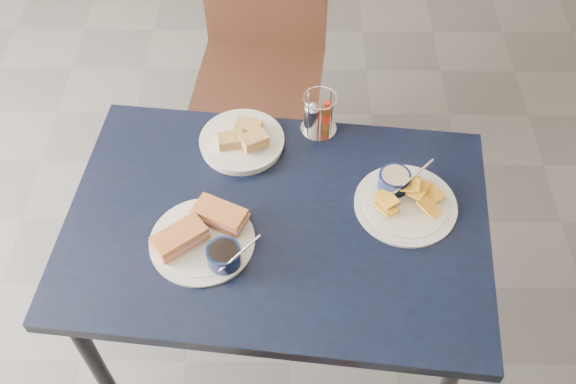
{
  "coord_description": "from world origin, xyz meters",
  "views": [
    {
      "loc": [
        0.0,
        -0.93,
        2.18
      ],
      "look_at": [
        -0.01,
        0.13,
        0.82
      ],
      "focal_mm": 40.0,
      "sensor_mm": 36.0,
      "label": 1
    }
  ],
  "objects_px": {
    "chair_far": "(260,45)",
    "sandwich_plate": "(205,237)",
    "plantain_plate": "(402,196)",
    "bread_basket": "(243,141)",
    "condiment_caddy": "(318,116)",
    "dining_table": "(277,234)"
  },
  "relations": [
    {
      "from": "plantain_plate",
      "to": "chair_far",
      "type": "bearing_deg",
      "value": 116.26
    },
    {
      "from": "bread_basket",
      "to": "plantain_plate",
      "type": "bearing_deg",
      "value": -24.01
    },
    {
      "from": "dining_table",
      "to": "bread_basket",
      "type": "xyz_separation_m",
      "value": [
        -0.11,
        0.27,
        0.09
      ]
    },
    {
      "from": "chair_far",
      "to": "bread_basket",
      "type": "bearing_deg",
      "value": -91.73
    },
    {
      "from": "chair_far",
      "to": "sandwich_plate",
      "type": "distance_m",
      "value": 1.05
    },
    {
      "from": "chair_far",
      "to": "condiment_caddy",
      "type": "xyz_separation_m",
      "value": [
        0.2,
        -0.61,
        0.23
      ]
    },
    {
      "from": "plantain_plate",
      "to": "bread_basket",
      "type": "height_order",
      "value": "plantain_plate"
    },
    {
      "from": "dining_table",
      "to": "chair_far",
      "type": "height_order",
      "value": "chair_far"
    },
    {
      "from": "sandwich_plate",
      "to": "condiment_caddy",
      "type": "bearing_deg",
      "value": 54.08
    },
    {
      "from": "sandwich_plate",
      "to": "chair_far",
      "type": "bearing_deg",
      "value": 84.47
    },
    {
      "from": "plantain_plate",
      "to": "sandwich_plate",
      "type": "bearing_deg",
      "value": -164.66
    },
    {
      "from": "bread_basket",
      "to": "dining_table",
      "type": "bearing_deg",
      "value": -68.47
    },
    {
      "from": "plantain_plate",
      "to": "condiment_caddy",
      "type": "relative_size",
      "value": 2.1
    },
    {
      "from": "bread_basket",
      "to": "condiment_caddy",
      "type": "height_order",
      "value": "condiment_caddy"
    },
    {
      "from": "chair_far",
      "to": "sandwich_plate",
      "type": "xyz_separation_m",
      "value": [
        -0.1,
        -1.03,
        0.2
      ]
    },
    {
      "from": "plantain_plate",
      "to": "dining_table",
      "type": "bearing_deg",
      "value": -168.57
    },
    {
      "from": "condiment_caddy",
      "to": "sandwich_plate",
      "type": "bearing_deg",
      "value": -125.92
    },
    {
      "from": "sandwich_plate",
      "to": "bread_basket",
      "type": "bearing_deg",
      "value": 77.27
    },
    {
      "from": "plantain_plate",
      "to": "bread_basket",
      "type": "distance_m",
      "value": 0.5
    },
    {
      "from": "dining_table",
      "to": "sandwich_plate",
      "type": "bearing_deg",
      "value": -157.77
    },
    {
      "from": "sandwich_plate",
      "to": "condiment_caddy",
      "type": "relative_size",
      "value": 2.25
    },
    {
      "from": "sandwich_plate",
      "to": "plantain_plate",
      "type": "distance_m",
      "value": 0.56
    }
  ]
}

